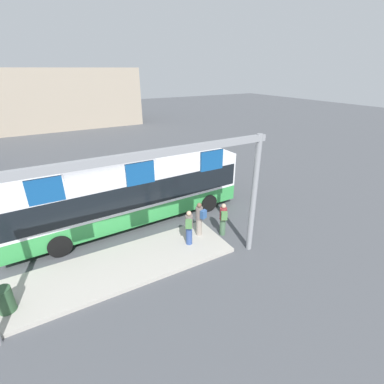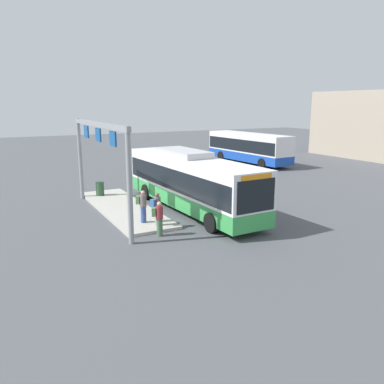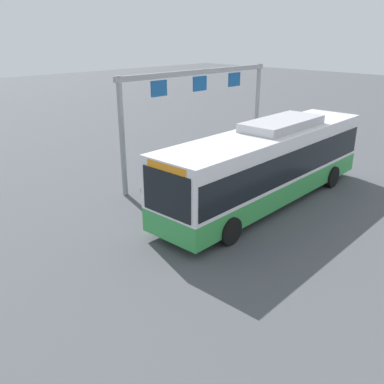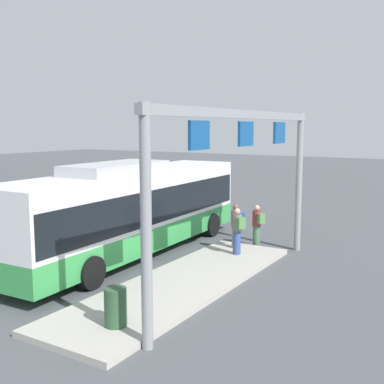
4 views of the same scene
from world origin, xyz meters
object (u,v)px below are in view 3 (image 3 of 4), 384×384
(person_waiting_mid, at_px, (184,168))
(bus_main, at_px, (269,161))
(person_boarding, at_px, (153,182))
(trash_bin, at_px, (268,148))
(person_waiting_near, at_px, (177,175))

(person_waiting_mid, bearing_deg, bus_main, 54.05)
(bus_main, relative_size, person_boarding, 7.12)
(person_boarding, relative_size, person_waiting_mid, 1.00)
(person_waiting_mid, bearing_deg, trash_bin, 123.74)
(person_boarding, height_order, person_waiting_mid, person_waiting_mid)
(trash_bin, bearing_deg, person_boarding, 2.53)
(person_boarding, height_order, trash_bin, person_boarding)
(person_boarding, bearing_deg, bus_main, 70.61)
(person_boarding, bearing_deg, person_waiting_near, 97.51)
(person_boarding, distance_m, person_waiting_mid, 1.91)
(bus_main, xyz_separation_m, person_boarding, (3.41, -3.48, -0.92))
(bus_main, height_order, person_waiting_mid, bus_main)
(bus_main, relative_size, person_waiting_mid, 7.12)
(bus_main, distance_m, trash_bin, 6.84)
(person_waiting_near, relative_size, trash_bin, 1.86)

